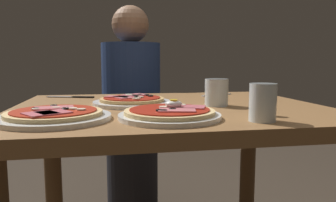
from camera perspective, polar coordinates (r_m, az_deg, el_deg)
dining_table at (r=1.09m, az=0.23°, el=-7.58°), size 1.00×0.81×0.74m
pizza_foreground at (r=0.82m, az=0.35°, el=-2.25°), size 0.26×0.26×0.05m
pizza_across_left at (r=1.09m, az=-6.42°, el=-0.00°), size 0.26×0.26×0.03m
pizza_across_right at (r=0.85m, az=-19.54°, el=-2.43°), size 0.28×0.28×0.03m
water_glass_near at (r=0.81m, az=16.47°, el=-0.68°), size 0.07×0.07×0.09m
water_glass_far at (r=1.06m, az=8.61°, el=1.23°), size 0.08×0.08×0.09m
fork at (r=1.38m, az=8.23°, el=1.06°), size 0.15×0.08×0.00m
knife at (r=1.34m, az=-16.42°, el=0.70°), size 0.19×0.08×0.01m
salt_shaker at (r=0.91m, az=16.12°, el=-0.33°), size 0.03×0.03×0.07m
diner_person at (r=1.81m, az=-6.46°, el=-3.20°), size 0.32×0.32×1.18m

